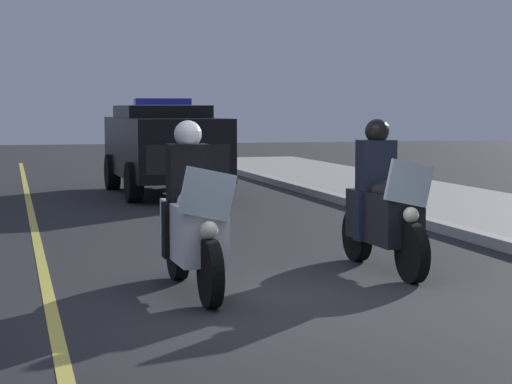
# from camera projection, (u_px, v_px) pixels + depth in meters

# --- Properties ---
(ground_plane) EXTENTS (80.00, 80.00, 0.00)m
(ground_plane) POSITION_uv_depth(u_px,v_px,m) (308.00, 305.00, 8.69)
(ground_plane) COLOR #28282B
(lane_stripe_center) EXTENTS (48.00, 0.12, 0.01)m
(lane_stripe_center) POSITION_uv_depth(u_px,v_px,m) (53.00, 319.00, 8.09)
(lane_stripe_center) COLOR #E0D14C
(lane_stripe_center) RESTS_ON ground
(police_motorcycle_lead_left) EXTENTS (2.14, 0.58, 1.72)m
(police_motorcycle_lead_left) POSITION_uv_depth(u_px,v_px,m) (192.00, 223.00, 9.25)
(police_motorcycle_lead_left) COLOR black
(police_motorcycle_lead_left) RESTS_ON ground
(police_motorcycle_lead_right) EXTENTS (2.14, 0.58, 1.72)m
(police_motorcycle_lead_right) POSITION_uv_depth(u_px,v_px,m) (383.00, 210.00, 10.47)
(police_motorcycle_lead_right) COLOR black
(police_motorcycle_lead_right) RESTS_ON ground
(police_suv) EXTENTS (4.96, 2.18, 2.05)m
(police_suv) POSITION_uv_depth(u_px,v_px,m) (164.00, 145.00, 19.80)
(police_suv) COLOR black
(police_suv) RESTS_ON ground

